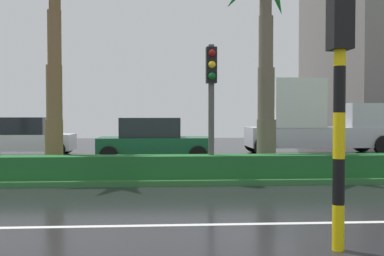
# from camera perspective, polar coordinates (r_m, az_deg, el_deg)

# --- Properties ---
(traffic_signal_median_right) EXTENTS (0.28, 0.43, 3.57)m
(traffic_signal_median_right) POSITION_cam_1_polar(r_m,az_deg,el_deg) (12.16, 2.47, 5.33)
(traffic_signal_median_right) COLOR #4C4C47
(traffic_signal_median_right) RESTS_ON median_strip
(traffic_signal_foreground) EXTENTS (0.28, 0.43, 3.74)m
(traffic_signal_foreground) POSITION_cam_1_polar(r_m,az_deg,el_deg) (6.43, 18.13, 8.17)
(traffic_signal_foreground) COLOR yellow
(traffic_signal_foreground) RESTS_ON ground_plane
(car_in_traffic_second) EXTENTS (4.30, 2.02, 1.72)m
(car_in_traffic_second) POSITION_cam_1_polar(r_m,az_deg,el_deg) (21.67, -20.53, -1.09)
(car_in_traffic_second) COLOR white
(car_in_traffic_second) RESTS_ON ground_plane
(car_in_traffic_third) EXTENTS (4.30, 2.02, 1.72)m
(car_in_traffic_third) POSITION_cam_1_polar(r_m,az_deg,el_deg) (17.62, -4.97, -1.61)
(car_in_traffic_third) COLOR #195133
(car_in_traffic_third) RESTS_ON ground_plane
(box_truck_lead) EXTENTS (6.40, 2.64, 3.46)m
(box_truck_lead) POSITION_cam_1_polar(r_m,az_deg,el_deg) (21.69, 15.27, 0.87)
(box_truck_lead) COLOR silver
(box_truck_lead) RESTS_ON ground_plane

